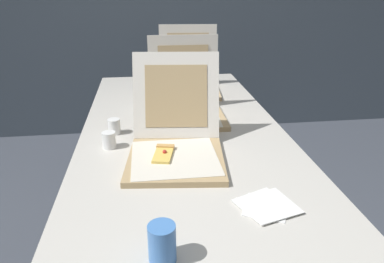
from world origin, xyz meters
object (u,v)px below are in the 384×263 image
object	(u,v)px
pizza_box_middle	(186,106)
cup_white_far	(142,102)
pizza_box_back	(189,82)
cup_printed_front	(162,243)
cup_white_near_center	(109,140)
cup_white_mid	(114,126)
napkin_pile	(267,206)
table	(183,140)
pizza_box_front	(175,144)

from	to	relation	value
pizza_box_middle	cup_white_far	bearing A→B (deg)	144.99
pizza_box_middle	pizza_box_back	world-z (taller)	same
cup_white_far	cup_printed_front	world-z (taller)	cup_printed_front
pizza_box_back	cup_white_near_center	size ratio (longest dim) A/B	5.75
cup_white_near_center	cup_white_mid	distance (m)	0.15
cup_white_mid	cup_white_far	size ratio (longest dim) A/B	1.00
cup_white_mid	cup_printed_front	size ratio (longest dim) A/B	0.66
pizza_box_back	cup_white_near_center	world-z (taller)	pizza_box_back
pizza_box_back	cup_white_far	size ratio (longest dim) A/B	5.75
cup_white_far	cup_printed_front	bearing A→B (deg)	-87.58
pizza_box_back	napkin_pile	distance (m)	1.26
cup_white_far	pizza_box_middle	bearing A→B (deg)	-35.49
cup_printed_front	napkin_pile	world-z (taller)	cup_printed_front
cup_white_near_center	pizza_box_back	bearing A→B (deg)	61.33
cup_white_near_center	cup_printed_front	world-z (taller)	cup_printed_front
cup_white_near_center	pizza_box_middle	bearing A→B (deg)	42.42
pizza_box_middle	pizza_box_back	size ratio (longest dim) A/B	0.97
table	pizza_box_middle	bearing A→B (deg)	79.46
pizza_box_front	cup_white_near_center	bearing A→B (deg)	162.59
cup_white_far	cup_white_near_center	bearing A→B (deg)	-105.38
cup_white_far	pizza_box_back	bearing A→B (deg)	45.02
table	pizza_box_back	size ratio (longest dim) A/B	5.21
pizza_box_back	cup_white_far	bearing A→B (deg)	-130.02
table	pizza_box_front	bearing A→B (deg)	-102.80
cup_white_near_center	cup_white_mid	size ratio (longest dim) A/B	1.00
pizza_box_back	cup_white_near_center	xyz separation A→B (m)	(-0.42, -0.77, -0.02)
table	cup_printed_front	size ratio (longest dim) A/B	19.90
napkin_pile	pizza_box_middle	bearing A→B (deg)	100.68
table	cup_white_far	distance (m)	0.40
napkin_pile	cup_white_mid	bearing A→B (deg)	127.99
cup_white_mid	cup_white_far	world-z (taller)	same
pizza_box_middle	cup_white_far	xyz separation A→B (m)	(-0.22, 0.16, -0.02)
pizza_box_middle	napkin_pile	size ratio (longest dim) A/B	1.90
pizza_box_back	pizza_box_middle	bearing A→B (deg)	-93.62
pizza_box_middle	pizza_box_back	xyz separation A→B (m)	(0.07, 0.45, 0.00)
pizza_box_middle	cup_white_near_center	world-z (taller)	pizza_box_middle
napkin_pile	cup_white_near_center	bearing A→B (deg)	136.09
cup_printed_front	cup_white_near_center	bearing A→B (deg)	105.08
pizza_box_front	napkin_pile	bearing A→B (deg)	-50.70
cup_white_far	table	bearing A→B (deg)	-61.49
pizza_box_middle	pizza_box_back	bearing A→B (deg)	81.90
table	cup_white_mid	xyz separation A→B (m)	(-0.31, 0.01, 0.08)
cup_white_near_center	cup_white_mid	xyz separation A→B (m)	(0.01, 0.15, 0.00)
pizza_box_front	cup_printed_front	distance (m)	0.56
cup_white_mid	cup_printed_front	xyz separation A→B (m)	(0.17, -0.82, 0.02)
cup_printed_front	pizza_box_front	bearing A→B (deg)	81.74
pizza_box_middle	pizza_box_back	distance (m)	0.45
pizza_box_back	cup_printed_front	bearing A→B (deg)	-94.50
cup_printed_front	napkin_pile	distance (m)	0.38
cup_white_mid	napkin_pile	world-z (taller)	cup_white_mid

